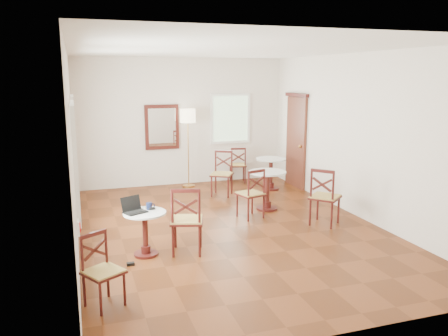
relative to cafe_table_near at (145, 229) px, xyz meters
name	(u,v)px	position (x,y,z in m)	size (l,w,h in m)	color
ground	(229,228)	(1.56, 0.78, -0.41)	(7.00, 7.00, 0.00)	#5B290F
room_shell	(221,117)	(1.50, 1.05, 1.48)	(5.02, 7.02, 3.01)	silver
cafe_table_near	(145,229)	(0.00, 0.00, 0.00)	(0.62, 0.62, 0.66)	#451511
cafe_table_mid	(267,186)	(2.62, 1.61, 0.07)	(0.72, 0.72, 0.77)	#451511
cafe_table_back	(271,170)	(3.35, 3.07, 0.04)	(0.69, 0.69, 0.73)	#451511
chair_near_a	(187,220)	(0.60, -0.10, 0.10)	(0.59, 0.59, 1.02)	#451511
chair_near_b	(102,271)	(-0.69, -1.35, 0.01)	(0.54, 0.54, 0.85)	#451511
chair_mid_a	(251,194)	(2.13, 1.20, 0.06)	(0.53, 0.53, 0.93)	#451511
chair_mid_b	(325,197)	(3.20, 0.42, 0.10)	(0.67, 0.67, 1.02)	#451511
chair_back_a	(238,165)	(2.86, 3.98, 0.03)	(0.49, 0.49, 0.88)	#451511
chair_back_b	(222,174)	(2.12, 2.93, 0.08)	(0.62, 0.62, 0.97)	#451511
floor_lamp	(188,121)	(1.61, 3.93, 1.15)	(0.36, 0.36, 1.84)	#BF8C3F
laptop	(133,208)	(-0.15, 0.05, 0.31)	(0.39, 0.36, 0.22)	black
mouse	(152,208)	(0.12, 0.09, 0.27)	(0.11, 0.07, 0.04)	black
navy_mug	(149,206)	(0.09, 0.11, 0.30)	(0.13, 0.09, 0.10)	black
water_glass	(144,209)	(0.00, -0.02, 0.29)	(0.05, 0.05, 0.09)	white
power_adapter	(131,264)	(-0.26, -0.31, -0.39)	(0.11, 0.06, 0.04)	black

